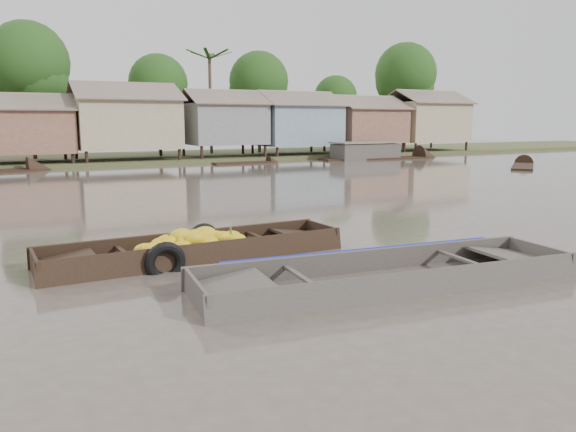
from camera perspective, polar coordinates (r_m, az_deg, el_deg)
name	(u,v)px	position (r m, az deg, el deg)	size (l,w,h in m)	color
ground	(314,267)	(11.29, 2.70, -5.18)	(120.00, 120.00, 0.00)	#51473E
riverbank	(126,117)	(42.15, -16.15, 9.60)	(120.00, 12.47, 10.22)	#384723
banana_boat	(192,249)	(12.02, -9.74, -3.36)	(6.48, 1.82, 0.88)	black
viewer_boat	(388,280)	(10.32, 10.17, -6.45)	(7.28, 2.62, 0.57)	#3D3733
distant_boats	(293,160)	(38.30, 0.54, 5.72)	(45.92, 14.41, 1.38)	black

